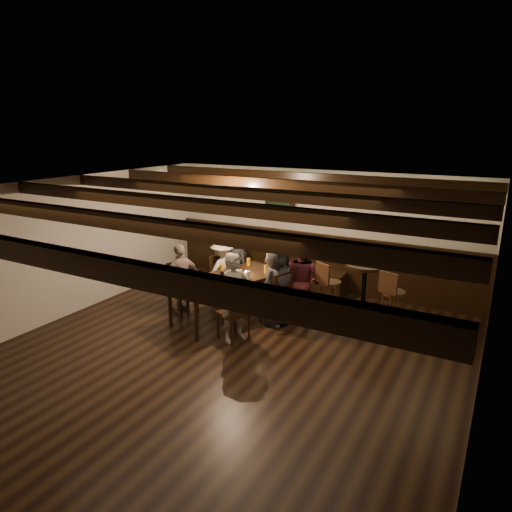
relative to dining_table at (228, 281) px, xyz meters
The scene contains 27 objects.
room 1.12m from the dining_table, 65.87° to the left, with size 7.00×7.00×7.00m.
dining_table is the anchor object (origin of this frame).
chair_left_near 0.94m from the dining_table, 128.65° to the left, with size 0.50×0.50×0.87m.
chair_left_far 0.94m from the dining_table, 167.25° to the right, with size 0.53×0.53×0.92m.
chair_right_near 0.93m from the dining_table, 12.73° to the left, with size 0.55×0.55×0.94m.
chair_right_far 0.94m from the dining_table, 51.30° to the right, with size 0.54×0.54×0.93m.
person_bench_left 1.27m from the dining_table, 115.72° to the left, with size 0.62×0.40×1.27m, color black.
person_bench_centre 1.05m from the dining_table, 70.72° to the left, with size 0.44×0.29×1.20m, color gray.
person_bench_right 1.27m from the dining_table, 25.72° to the left, with size 0.69×0.54×1.42m, color #571E26.
person_left_near 0.88m from the dining_table, 129.76° to the left, with size 0.77×0.44×1.19m, color #BEB5A1.
person_left_far 0.88m from the dining_table, 168.32° to the right, with size 0.73×0.31×1.25m, color gray.
person_right_near 0.87m from the dining_table, 11.68° to the left, with size 0.67×0.44×1.38m, color #29292C.
person_right_far 0.87m from the dining_table, 50.24° to the right, with size 0.51×0.34×1.40m, color gray.
pint_a 0.77m from the dining_table, 92.52° to the left, with size 0.07×0.07×0.14m, color #BF7219.
pint_b 0.71m from the dining_table, 49.68° to the left, with size 0.07×0.07×0.14m, color #BF7219.
pint_c 0.34m from the dining_table, 142.28° to the left, with size 0.07×0.07×0.14m, color #BF7219.
pint_d 0.38m from the dining_table, 14.41° to the left, with size 0.07×0.07×0.14m, color silver.
pint_e 0.52m from the dining_table, 135.33° to the right, with size 0.07×0.07×0.14m, color #BF7219.
pint_f 0.60m from the dining_table, 89.30° to the right, with size 0.07×0.07×0.14m, color silver.
pint_g 0.81m from the dining_table, 105.70° to the right, with size 0.07×0.07×0.14m, color #BF7219.
plate_near 0.72m from the dining_table, 121.37° to the right, with size 0.24×0.24×0.01m, color white.
plate_far 0.36m from the dining_table, 78.32° to the right, with size 0.24×0.24×0.01m, color white.
condiment_caddy 0.13m from the dining_table, 109.28° to the right, with size 0.15×0.10×0.12m, color black.
candle 0.33m from the dining_table, 48.92° to the left, with size 0.05×0.05×0.05m, color beige.
high_top_table 2.26m from the dining_table, 17.95° to the left, with size 0.62×0.62×1.11m.
bar_stool_left 1.73m from the dining_table, 16.60° to the left, with size 0.40×0.41×1.12m.
bar_stool_right 2.71m from the dining_table, 11.53° to the left, with size 0.39×0.40×1.12m.
Camera 1 is at (3.29, -4.91, 3.21)m, focal length 32.00 mm.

